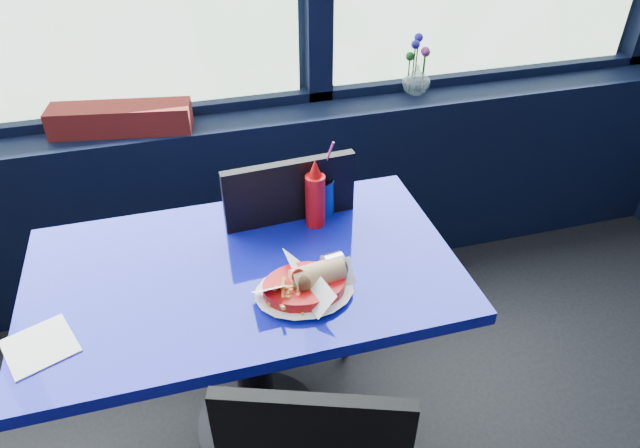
{
  "coord_description": "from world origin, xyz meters",
  "views": [
    {
      "loc": [
        0.18,
        0.77,
        1.8
      ],
      "look_at": [
        0.52,
        1.98,
        0.88
      ],
      "focal_mm": 32.0,
      "sensor_mm": 36.0,
      "label": 1
    }
  ],
  "objects_px": {
    "flower_vase": "(417,76)",
    "food_basket": "(306,285)",
    "chair_near_back": "(287,245)",
    "ketchup_bottle": "(315,197)",
    "soda_cup": "(322,196)",
    "planter_box": "(121,119)",
    "near_table": "(249,314)"
  },
  "relations": [
    {
      "from": "flower_vase",
      "to": "food_basket",
      "type": "relative_size",
      "value": 0.91
    },
    {
      "from": "chair_near_back",
      "to": "flower_vase",
      "type": "bearing_deg",
      "value": -144.81
    },
    {
      "from": "ketchup_bottle",
      "to": "soda_cup",
      "type": "xyz_separation_m",
      "value": [
        0.03,
        0.05,
        -0.03
      ]
    },
    {
      "from": "soda_cup",
      "to": "planter_box",
      "type": "bearing_deg",
      "value": 132.71
    },
    {
      "from": "near_table",
      "to": "soda_cup",
      "type": "height_order",
      "value": "soda_cup"
    },
    {
      "from": "planter_box",
      "to": "ketchup_bottle",
      "type": "xyz_separation_m",
      "value": [
        0.57,
        -0.7,
        -0.0
      ]
    },
    {
      "from": "food_basket",
      "to": "near_table",
      "type": "bearing_deg",
      "value": 150.8
    },
    {
      "from": "near_table",
      "to": "chair_near_back",
      "type": "bearing_deg",
      "value": 59.03
    },
    {
      "from": "chair_near_back",
      "to": "flower_vase",
      "type": "xyz_separation_m",
      "value": [
        0.7,
        0.57,
        0.33
      ]
    },
    {
      "from": "flower_vase",
      "to": "soda_cup",
      "type": "relative_size",
      "value": 0.95
    },
    {
      "from": "near_table",
      "to": "food_basket",
      "type": "relative_size",
      "value": 4.34
    },
    {
      "from": "ketchup_bottle",
      "to": "soda_cup",
      "type": "distance_m",
      "value": 0.07
    },
    {
      "from": "chair_near_back",
      "to": "planter_box",
      "type": "relative_size",
      "value": 1.84
    },
    {
      "from": "food_basket",
      "to": "ketchup_bottle",
      "type": "bearing_deg",
      "value": 86.99
    },
    {
      "from": "food_basket",
      "to": "soda_cup",
      "type": "height_order",
      "value": "soda_cup"
    },
    {
      "from": "food_basket",
      "to": "ketchup_bottle",
      "type": "relative_size",
      "value": 1.22
    },
    {
      "from": "chair_near_back",
      "to": "ketchup_bottle",
      "type": "height_order",
      "value": "ketchup_bottle"
    },
    {
      "from": "flower_vase",
      "to": "planter_box",
      "type": "bearing_deg",
      "value": -178.43
    },
    {
      "from": "chair_near_back",
      "to": "food_basket",
      "type": "xyz_separation_m",
      "value": [
        -0.05,
        -0.46,
        0.23
      ]
    },
    {
      "from": "planter_box",
      "to": "food_basket",
      "type": "distance_m",
      "value": 1.1
    },
    {
      "from": "near_table",
      "to": "chair_near_back",
      "type": "relative_size",
      "value": 1.26
    },
    {
      "from": "near_table",
      "to": "planter_box",
      "type": "relative_size",
      "value": 2.31
    },
    {
      "from": "soda_cup",
      "to": "ketchup_bottle",
      "type": "bearing_deg",
      "value": -124.33
    },
    {
      "from": "ketchup_bottle",
      "to": "flower_vase",
      "type": "bearing_deg",
      "value": 48.82
    },
    {
      "from": "planter_box",
      "to": "food_basket",
      "type": "xyz_separation_m",
      "value": [
        0.46,
        -1.0,
        -0.07
      ]
    },
    {
      "from": "flower_vase",
      "to": "ketchup_bottle",
      "type": "distance_m",
      "value": 0.98
    },
    {
      "from": "chair_near_back",
      "to": "soda_cup",
      "type": "bearing_deg",
      "value": 125.0
    },
    {
      "from": "chair_near_back",
      "to": "ketchup_bottle",
      "type": "xyz_separation_m",
      "value": [
        0.06,
        -0.17,
        0.3
      ]
    },
    {
      "from": "near_table",
      "to": "chair_near_back",
      "type": "distance_m",
      "value": 0.37
    },
    {
      "from": "chair_near_back",
      "to": "food_basket",
      "type": "relative_size",
      "value": 3.45
    },
    {
      "from": "planter_box",
      "to": "food_basket",
      "type": "height_order",
      "value": "planter_box"
    },
    {
      "from": "flower_vase",
      "to": "food_basket",
      "type": "distance_m",
      "value": 1.28
    }
  ]
}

